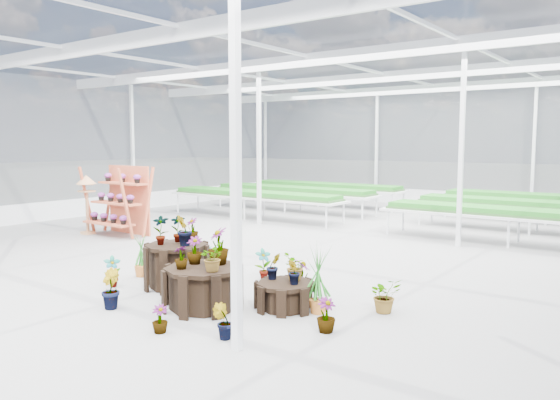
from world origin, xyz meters
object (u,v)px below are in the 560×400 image
Objects in this scene: plinth_tall at (177,266)px; bird_table at (87,205)px; plinth_mid at (203,288)px; shelf_rack at (117,201)px; plinth_low at (285,296)px.

bird_table is (-5.97, 2.36, 0.43)m from plinth_tall.
plinth_tall reaches higher than plinth_mid.
plinth_low is at bearing -19.13° from shelf_rack.
plinth_tall is 2.21m from plinth_low.
plinth_tall is 5.85m from shelf_rack.
bird_table is (-8.17, 2.26, 0.60)m from plinth_low.
plinth_low is 0.56× the size of bird_table.
plinth_mid reaches higher than plinth_low.
plinth_mid is 0.64× the size of shelf_rack.
bird_table is at bearing 157.59° from plinth_mid.
shelf_rack is (-7.35, 2.61, 0.72)m from plinth_low.
plinth_mid is at bearing -30.98° from bird_table.
bird_table reaches higher than plinth_mid.
plinth_mid is 7.77m from bird_table.
plinth_mid is at bearing -26.57° from plinth_tall.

